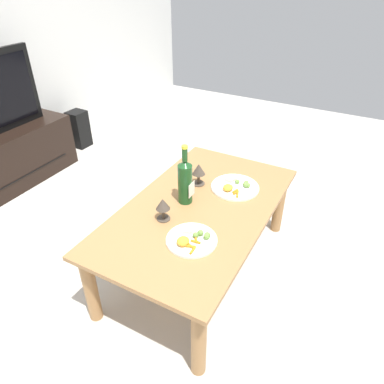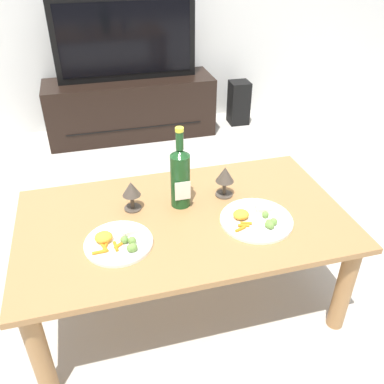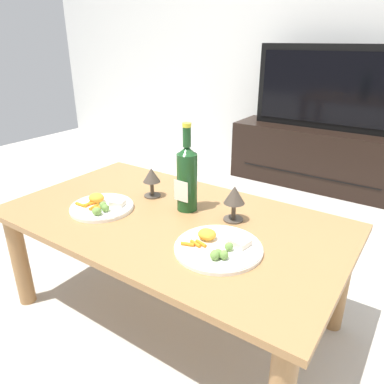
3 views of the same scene
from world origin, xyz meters
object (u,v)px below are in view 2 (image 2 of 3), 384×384
Objects in this scene: tv_screen at (125,39)px; goblet_left at (131,191)px; dining_table at (184,231)px; goblet_right at (225,176)px; dinner_plate_right at (256,219)px; wine_bottle at (180,175)px; tv_stand at (131,108)px; dinner_plate_left at (118,242)px; floor_speaker at (239,103)px.

tv_screen is 1.77m from goblet_left.
dining_table is 10.17× the size of goblet_left.
tv_screen reaches higher than goblet_right.
goblet_right is (0.21, 0.11, 0.17)m from dining_table.
dinner_plate_right is at bearing -74.15° from goblet_right.
wine_bottle reaches higher than dining_table.
tv_stand is at bearing 96.05° from goblet_right.
goblet_left is 0.93× the size of goblet_right.
dinner_plate_left is (-0.29, -0.20, -0.13)m from wine_bottle.
dining_table is 0.24m from wine_bottle.
wine_bottle is (-0.95, -1.78, 0.43)m from floor_speaker.
tv_screen is at bearing 96.06° from goblet_right.
wine_bottle is 1.21× the size of dinner_plate_right.
tv_screen is 1.10m from floor_speaker.
goblet_right is at bearing -111.07° from floor_speaker.
wine_bottle is 0.21m from goblet_left.
floor_speaker is 2.83× the size of goblet_left.
dinner_plate_left reaches higher than floor_speaker.
goblet_left is (-1.15, -1.76, 0.37)m from floor_speaker.
dinner_plate_left reaches higher than tv_stand.
tv_stand is 9.41× the size of goblet_right.
floor_speaker is at bearing 66.99° from goblet_right.
dinner_plate_left is at bearing -159.61° from dining_table.
goblet_right is 0.48× the size of dinner_plate_right.
dining_table is at bearing -115.16° from floor_speaker.
dinner_plate_right is (0.25, -1.97, 0.25)m from tv_stand.
dining_table is at bearing -151.52° from goblet_right.
goblet_right is (0.19, -1.75, 0.33)m from tv_stand.
tv_screen is at bearing 89.50° from wine_bottle.
goblet_left reaches higher than tv_stand.
tv_stand is 1.79m from goblet_right.
dining_table is 0.30m from dinner_plate_right.
goblet_left is at bearing 174.27° from wine_bottle.
dinner_plate_left is at bearing -111.29° from goblet_left.
goblet_right is (0.19, -1.75, -0.21)m from tv_screen.
goblet_right reaches higher than floor_speaker.
tv_stand is 3.73× the size of wine_bottle.
tv_stand is 0.93m from floor_speaker.
tv_stand is at bearing 89.19° from dining_table.
dinner_plate_right is at bearing -25.03° from goblet_left.
goblet_right is at bearing 28.48° from dining_table.
wine_bottle is at bearing 34.58° from dinner_plate_left.
dining_table is 2.11m from floor_speaker.
goblet_left reaches higher than floor_speaker.
tv_screen is at bearing 89.19° from dining_table.
dinner_plate_right reaches higher than floor_speaker.
goblet_right reaches higher than goblet_left.
dinner_plate_right is at bearing -82.84° from tv_screen.
floor_speaker is at bearing 70.87° from dinner_plate_right.
dining_table is 1.00× the size of tv_stand.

